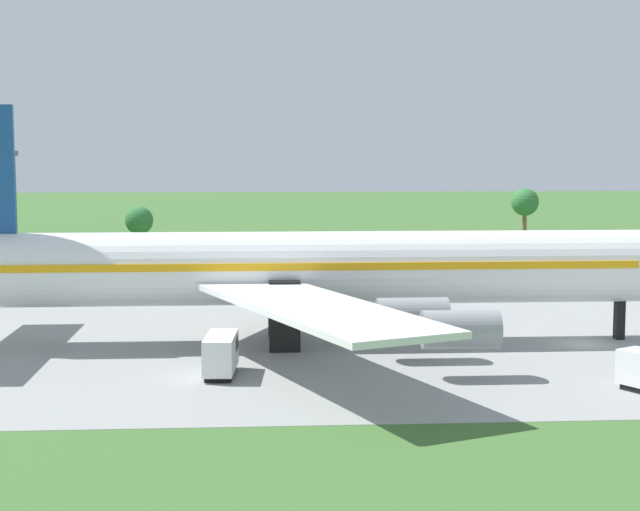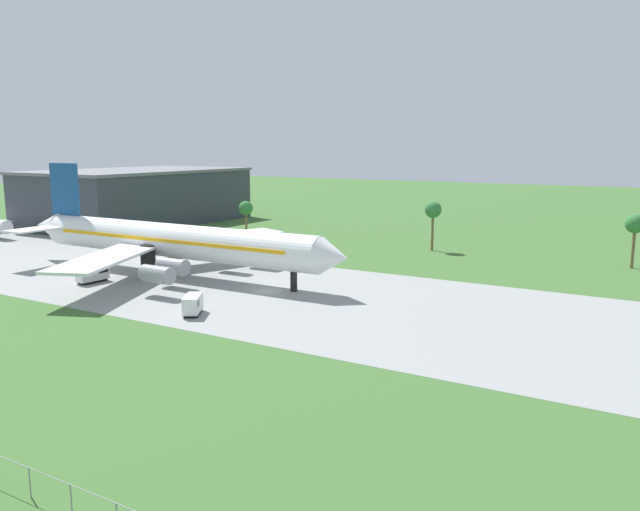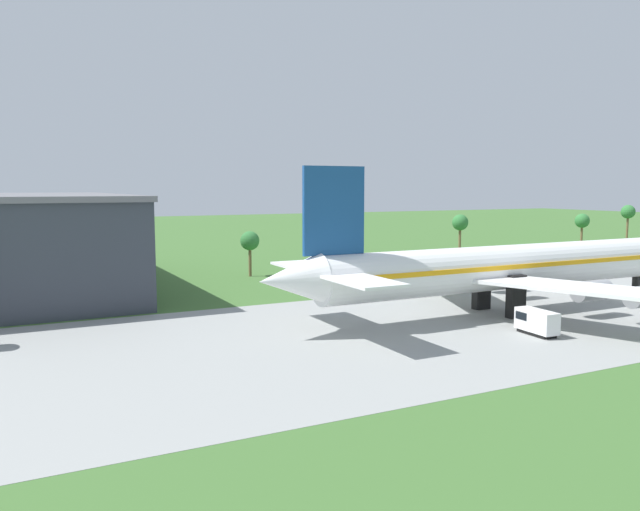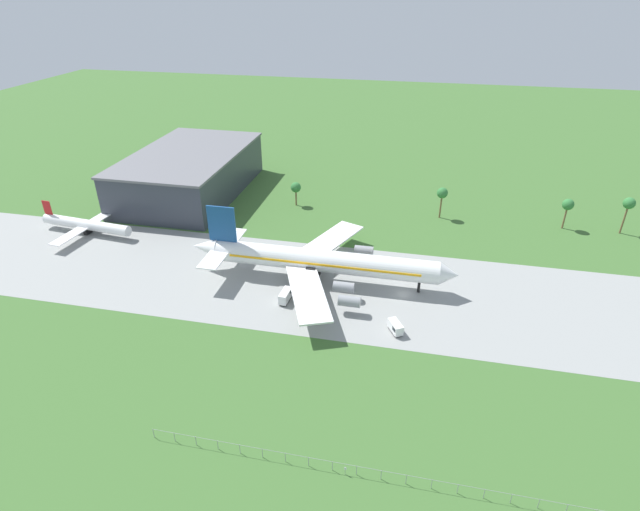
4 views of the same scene
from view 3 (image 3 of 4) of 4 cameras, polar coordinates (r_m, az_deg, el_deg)
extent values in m
plane|color=#3D662D|center=(103.12, 26.60, -3.73)|extent=(600.00, 600.00, 0.00)
cube|color=gray|center=(103.12, 26.60, -3.73)|extent=(320.00, 44.00, 0.02)
cylinder|color=white|center=(87.71, 17.45, -0.95)|extent=(59.04, 5.89, 5.89)
cone|color=white|center=(68.76, -2.73, -2.22)|extent=(7.36, 5.59, 5.59)
cube|color=#EFA314|center=(87.65, 17.46, -0.67)|extent=(50.18, 6.00, 0.59)
cube|color=navy|center=(70.47, 1.28, 4.12)|extent=(7.65, 0.50, 10.00)
cube|color=white|center=(70.94, 1.06, -1.59)|extent=(5.30, 23.54, 0.30)
cube|color=white|center=(77.94, 23.51, -2.83)|extent=(17.02, 27.45, 0.44)
cube|color=white|center=(96.76, 11.34, -0.75)|extent=(17.02, 27.45, 0.44)
cylinder|color=gray|center=(88.06, 23.60, -2.97)|extent=(5.30, 2.65, 2.65)
cylinder|color=gray|center=(97.50, 17.19, -1.88)|extent=(5.30, 2.65, 2.65)
cylinder|color=gray|center=(103.35, 15.86, -1.39)|extent=(5.30, 2.65, 2.65)
cube|color=black|center=(106.87, 26.94, -1.92)|extent=(0.70, 0.90, 5.55)
cube|color=black|center=(83.86, 17.48, -3.60)|extent=(2.40, 1.20, 5.55)
cube|color=black|center=(88.51, 14.55, -3.00)|extent=(2.40, 1.20, 5.55)
cube|color=black|center=(75.57, 19.17, -6.72)|extent=(2.10, 4.59, 0.40)
cube|color=white|center=(75.27, 19.21, -5.66)|extent=(2.36, 5.39, 2.45)
cube|color=black|center=(76.25, 18.48, -5.20)|extent=(2.16, 1.98, 0.90)
cube|color=#333842|center=(113.26, -27.01, 0.86)|extent=(36.00, 60.00, 14.78)
cube|color=slate|center=(112.88, -27.21, 4.80)|extent=(36.72, 61.20, 0.80)
cylinder|color=brown|center=(170.44, 22.79, 1.45)|extent=(0.56, 0.56, 7.71)
sphere|color=#337538|center=(170.16, 22.85, 2.95)|extent=(3.60, 3.60, 3.60)
cylinder|color=brown|center=(117.84, -6.41, -0.42)|extent=(0.56, 0.56, 6.13)
sphere|color=#337538|center=(117.47, -6.44, 1.35)|extent=(3.60, 3.60, 3.60)
cylinder|color=brown|center=(183.78, 26.26, 1.92)|extent=(0.56, 0.56, 9.67)
sphere|color=#337538|center=(183.51, 26.34, 3.61)|extent=(3.60, 3.60, 3.60)
cylinder|color=brown|center=(142.99, 12.65, 1.07)|extent=(0.56, 0.56, 8.29)
sphere|color=#337538|center=(142.66, 12.70, 2.97)|extent=(3.60, 3.60, 3.60)
camera|label=1|loc=(58.36, 78.91, -0.04)|focal=55.00mm
camera|label=2|loc=(138.24, 70.68, 4.46)|focal=35.00mm
camera|label=4|loc=(111.02, 96.68, 28.78)|focal=28.00mm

